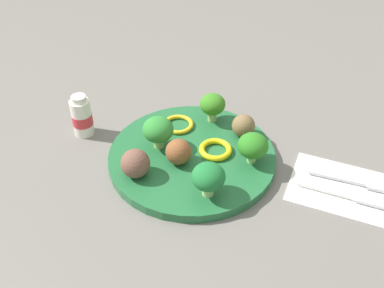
{
  "coord_description": "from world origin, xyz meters",
  "views": [
    {
      "loc": [
        0.18,
        -0.54,
        0.5
      ],
      "look_at": [
        0.0,
        0.0,
        0.04
      ],
      "focal_mm": 41.97,
      "sensor_mm": 36.0,
      "label": 1
    }
  ],
  "objects_px": {
    "meatball_center": "(178,152)",
    "knife": "(349,195)",
    "broccoli_floret_front_right": "(208,177)",
    "pepper_ring_mid_right": "(178,124)",
    "broccoli_floret_front_left": "(253,146)",
    "fork": "(352,180)",
    "broccoli_floret_near_rim": "(158,131)",
    "yogurt_bottle": "(82,117)",
    "broccoli_floret_mid_right": "(213,105)",
    "pepper_ring_mid_left": "(215,150)",
    "plate": "(192,157)",
    "meatball_back_right": "(243,126)",
    "meatball_back_left": "(135,163)",
    "napkin": "(345,189)"
  },
  "relations": [
    {
      "from": "broccoli_floret_front_left",
      "to": "pepper_ring_mid_left",
      "type": "xyz_separation_m",
      "value": [
        -0.06,
        0.0,
        -0.03
      ]
    },
    {
      "from": "broccoli_floret_front_left",
      "to": "meatball_center",
      "type": "relative_size",
      "value": 1.24
    },
    {
      "from": "broccoli_floret_near_rim",
      "to": "meatball_back_right",
      "type": "bearing_deg",
      "value": 30.81
    },
    {
      "from": "meatball_back_left",
      "to": "meatball_back_right",
      "type": "xyz_separation_m",
      "value": [
        0.14,
        0.15,
        -0.0
      ]
    },
    {
      "from": "broccoli_floret_near_rim",
      "to": "plate",
      "type": "bearing_deg",
      "value": 1.87
    },
    {
      "from": "plate",
      "to": "meatball_back_left",
      "type": "relative_size",
      "value": 6.04
    },
    {
      "from": "meatball_back_left",
      "to": "broccoli_floret_front_right",
      "type": "bearing_deg",
      "value": -2.87
    },
    {
      "from": "plate",
      "to": "meatball_back_right",
      "type": "xyz_separation_m",
      "value": [
        0.07,
        0.07,
        0.03
      ]
    },
    {
      "from": "meatball_back_right",
      "to": "pepper_ring_mid_left",
      "type": "relative_size",
      "value": 0.73
    },
    {
      "from": "broccoli_floret_mid_right",
      "to": "pepper_ring_mid_left",
      "type": "height_order",
      "value": "broccoli_floret_mid_right"
    },
    {
      "from": "fork",
      "to": "broccoli_floret_near_rim",
      "type": "bearing_deg",
      "value": -175.14
    },
    {
      "from": "plate",
      "to": "knife",
      "type": "bearing_deg",
      "value": -2.46
    },
    {
      "from": "broccoli_floret_front_left",
      "to": "pepper_ring_mid_right",
      "type": "distance_m",
      "value": 0.16
    },
    {
      "from": "fork",
      "to": "yogurt_bottle",
      "type": "bearing_deg",
      "value": -178.43
    },
    {
      "from": "broccoli_floret_front_right",
      "to": "meatball_center",
      "type": "distance_m",
      "value": 0.09
    },
    {
      "from": "broccoli_floret_mid_right",
      "to": "meatball_back_right",
      "type": "distance_m",
      "value": 0.07
    },
    {
      "from": "broccoli_floret_mid_right",
      "to": "meatball_back_right",
      "type": "height_order",
      "value": "broccoli_floret_mid_right"
    },
    {
      "from": "broccoli_floret_front_left",
      "to": "yogurt_bottle",
      "type": "bearing_deg",
      "value": 179.78
    },
    {
      "from": "broccoli_floret_front_right",
      "to": "broccoli_floret_near_rim",
      "type": "height_order",
      "value": "broccoli_floret_near_rim"
    },
    {
      "from": "meatball_back_right",
      "to": "plate",
      "type": "bearing_deg",
      "value": -132.89
    },
    {
      "from": "plate",
      "to": "meatball_back_left",
      "type": "xyz_separation_m",
      "value": [
        -0.07,
        -0.08,
        0.03
      ]
    },
    {
      "from": "broccoli_floret_mid_right",
      "to": "pepper_ring_mid_left",
      "type": "distance_m",
      "value": 0.09
    },
    {
      "from": "broccoli_floret_mid_right",
      "to": "pepper_ring_mid_right",
      "type": "xyz_separation_m",
      "value": [
        -0.05,
        -0.04,
        -0.03
      ]
    },
    {
      "from": "broccoli_floret_near_rim",
      "to": "pepper_ring_mid_left",
      "type": "relative_size",
      "value": 1.02
    },
    {
      "from": "meatball_center",
      "to": "pepper_ring_mid_left",
      "type": "bearing_deg",
      "value": 40.27
    },
    {
      "from": "meatball_center",
      "to": "meatball_back_right",
      "type": "distance_m",
      "value": 0.13
    },
    {
      "from": "pepper_ring_mid_right",
      "to": "yogurt_bottle",
      "type": "bearing_deg",
      "value": -162.27
    },
    {
      "from": "meatball_back_left",
      "to": "meatball_center",
      "type": "bearing_deg",
      "value": 42.67
    },
    {
      "from": "broccoli_floret_mid_right",
      "to": "broccoli_floret_front_right",
      "type": "bearing_deg",
      "value": -75.9
    },
    {
      "from": "pepper_ring_mid_right",
      "to": "broccoli_floret_front_left",
      "type": "bearing_deg",
      "value": -20.07
    },
    {
      "from": "broccoli_floret_front_left",
      "to": "fork",
      "type": "xyz_separation_m",
      "value": [
        0.16,
        0.01,
        -0.04
      ]
    },
    {
      "from": "meatball_center",
      "to": "napkin",
      "type": "bearing_deg",
      "value": 7.42
    },
    {
      "from": "broccoli_floret_near_rim",
      "to": "yogurt_bottle",
      "type": "xyz_separation_m",
      "value": [
        -0.15,
        0.01,
        -0.01
      ]
    },
    {
      "from": "meatball_back_right",
      "to": "meatball_back_left",
      "type": "bearing_deg",
      "value": -132.21
    },
    {
      "from": "broccoli_floret_front_right",
      "to": "yogurt_bottle",
      "type": "height_order",
      "value": "yogurt_bottle"
    },
    {
      "from": "broccoli_floret_near_rim",
      "to": "fork",
      "type": "xyz_separation_m",
      "value": [
        0.32,
        0.03,
        -0.04
      ]
    },
    {
      "from": "napkin",
      "to": "knife",
      "type": "relative_size",
      "value": 1.17
    },
    {
      "from": "broccoli_floret_front_right",
      "to": "meatball_back_left",
      "type": "relative_size",
      "value": 1.2
    },
    {
      "from": "broccoli_floret_front_right",
      "to": "pepper_ring_mid_right",
      "type": "relative_size",
      "value": 1.0
    },
    {
      "from": "napkin",
      "to": "yogurt_bottle",
      "type": "relative_size",
      "value": 2.14
    },
    {
      "from": "broccoli_floret_front_left",
      "to": "meatball_back_right",
      "type": "xyz_separation_m",
      "value": [
        -0.03,
        0.06,
        -0.01
      ]
    },
    {
      "from": "meatball_back_right",
      "to": "pepper_ring_mid_right",
      "type": "xyz_separation_m",
      "value": [
        -0.12,
        -0.01,
        -0.02
      ]
    },
    {
      "from": "meatball_center",
      "to": "knife",
      "type": "bearing_deg",
      "value": 3.39
    },
    {
      "from": "broccoli_floret_front_left",
      "to": "knife",
      "type": "relative_size",
      "value": 0.36
    },
    {
      "from": "broccoli_floret_near_rim",
      "to": "meatball_center",
      "type": "bearing_deg",
      "value": -29.18
    },
    {
      "from": "broccoli_floret_front_right",
      "to": "pepper_ring_mid_left",
      "type": "distance_m",
      "value": 0.1
    },
    {
      "from": "meatball_back_left",
      "to": "pepper_ring_mid_right",
      "type": "distance_m",
      "value": 0.14
    },
    {
      "from": "meatball_back_left",
      "to": "broccoli_floret_front_left",
      "type": "bearing_deg",
      "value": 27.77
    },
    {
      "from": "meatball_center",
      "to": "broccoli_floret_near_rim",
      "type": "bearing_deg",
      "value": 150.82
    },
    {
      "from": "fork",
      "to": "knife",
      "type": "distance_m",
      "value": 0.04
    }
  ]
}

